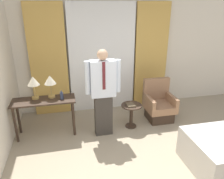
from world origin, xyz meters
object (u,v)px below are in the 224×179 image
at_px(table_lamp_right, 50,81).
at_px(bottle_near_edge, 62,96).
at_px(table_lamp_left, 33,82).
at_px(armchair, 159,106).
at_px(book, 131,105).
at_px(desk, 44,106).
at_px(person, 103,91).
at_px(side_table, 131,112).

relative_size(table_lamp_right, bottle_near_edge, 2.63).
xyz_separation_m(table_lamp_left, armchair, (2.66, 0.01, -0.79)).
bearing_deg(armchair, book, -162.74).
bearing_deg(bottle_near_edge, book, -3.64).
height_order(desk, table_lamp_left, table_lamp_left).
relative_size(desk, table_lamp_left, 2.65).
distance_m(bottle_near_edge, book, 1.43).
bearing_deg(table_lamp_right, desk, -148.80).
distance_m(bottle_near_edge, armchair, 2.22).
xyz_separation_m(table_lamp_right, bottle_near_edge, (0.20, -0.14, -0.27)).
height_order(desk, table_lamp_right, table_lamp_right).
distance_m(table_lamp_left, table_lamp_right, 0.31).
xyz_separation_m(bottle_near_edge, person, (0.79, -0.19, 0.11)).
distance_m(side_table, book, 0.19).
relative_size(table_lamp_right, side_table, 0.88).
bearing_deg(armchair, person, -165.94).
distance_m(person, book, 0.74).
height_order(desk, armchair, armchair).
bearing_deg(bottle_near_edge, table_lamp_left, 164.98).
distance_m(table_lamp_right, armchair, 2.48).
bearing_deg(book, table_lamp_right, 171.93).
bearing_deg(person, side_table, 11.70).
bearing_deg(bottle_near_edge, desk, 173.18).
bearing_deg(desk, table_lamp_right, 31.20).
bearing_deg(book, desk, 175.71).
relative_size(desk, table_lamp_right, 2.65).
xyz_separation_m(table_lamp_left, bottle_near_edge, (0.51, -0.14, -0.27)).
relative_size(armchair, book, 4.49).
bearing_deg(armchair, desk, -177.61).
distance_m(table_lamp_left, bottle_near_edge, 0.59).
bearing_deg(person, table_lamp_right, 161.49).
height_order(table_lamp_left, table_lamp_right, same).
bearing_deg(desk, book, -4.29).
height_order(armchair, side_table, armchair).
bearing_deg(table_lamp_left, desk, -31.20).
relative_size(table_lamp_right, book, 2.23).
distance_m(desk, table_lamp_left, 0.51).
bearing_deg(table_lamp_right, book, -8.07).
xyz_separation_m(table_lamp_right, armchair, (2.35, 0.01, -0.79)).
distance_m(bottle_near_edge, person, 0.82).
bearing_deg(table_lamp_right, armchair, 0.25).
height_order(person, side_table, person).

